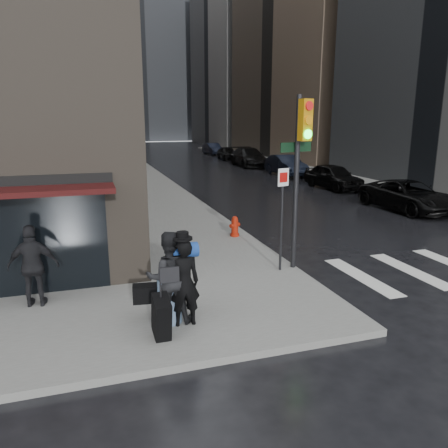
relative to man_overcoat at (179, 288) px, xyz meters
The scene contains 17 objects.
ground 2.17m from the man_overcoat, 19.83° to the left, with size 140.00×140.00×0.00m, color black.
sidewalk_left 27.73m from the man_overcoat, 86.22° to the left, with size 4.00×50.00×0.15m, color slate.
sidewalk_right 31.63m from the man_overcoat, 61.01° to the left, with size 3.00×50.00×0.15m, color slate.
bldg_left_far 64.78m from the man_overcoat, 100.11° to the left, with size 22.00×20.00×26.00m, color brown.
bldg_right_far 65.94m from the man_overcoat, 64.62° to the left, with size 22.00×20.00×25.00m, color slate.
bldg_distant 80.46m from the man_overcoat, 84.32° to the left, with size 40.00×12.00×32.00m, color slate.
man_overcoat is the anchor object (origin of this frame).
man_jeans 0.36m from the man_overcoat, 115.82° to the left, with size 1.33×0.84×1.89m.
man_greycoat 3.40m from the man_overcoat, 144.76° to the left, with size 1.12×0.59×1.82m.
traffic_light 4.94m from the man_overcoat, 33.35° to the left, with size 1.12×0.64×4.59m.
fire_hydrant 6.92m from the man_overcoat, 61.96° to the left, with size 0.41×0.31×0.71m.
parked_car_0 15.11m from the man_overcoat, 34.17° to the left, with size 2.27×4.92×1.37m, color black.
parked_car_1 19.68m from the man_overcoat, 50.12° to the left, with size 1.75×4.36×1.49m, color black.
parked_car_2 25.13m from the man_overcoat, 59.78° to the left, with size 1.58×4.52×1.49m, color black.
parked_car_3 30.87m from the man_overcoat, 66.62° to the left, with size 2.25×5.53×1.61m, color black.
parked_car_4 37.09m from the man_overcoat, 70.46° to the left, with size 1.56×3.88×1.32m, color black.
parked_car_5 43.49m from the man_overcoat, 72.91° to the left, with size 1.40×4.01×1.32m, color black.
Camera 1 is at (-3.40, -8.44, 4.16)m, focal length 35.00 mm.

